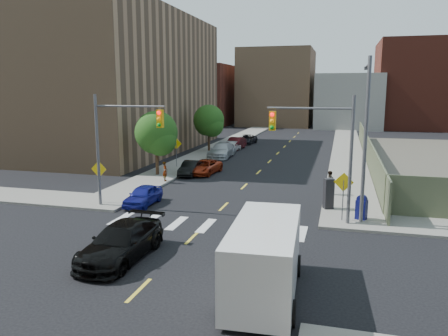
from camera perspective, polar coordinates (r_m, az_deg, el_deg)
The scene contains 30 objects.
ground at distance 20.35m, azimuth -6.04°, elevation -10.83°, with size 160.00×160.00×0.00m, color black.
sidewalk_nw at distance 61.40m, azimuth 1.12°, elevation 3.54°, with size 3.50×73.00×0.15m, color gray.
sidewalk_ne at distance 59.63m, azimuth 15.76°, elevation 2.95°, with size 3.50×73.00×0.15m, color gray.
fence_north at distance 46.16m, azimuth 18.25°, elevation 2.24°, with size 0.12×44.00×2.50m, color #555E42.
building_nw at distance 55.78m, azimuth -16.47°, elevation 10.60°, with size 22.00×30.00×16.00m, color #8C6B4C.
bg_bldg_west at distance 92.34m, azimuth -3.24°, elevation 9.48°, with size 14.00×18.00×12.00m, color #592319.
bg_bldg_midwest at distance 90.61m, azimuth 6.97°, elevation 10.36°, with size 14.00×16.00×15.00m, color #8C6B4C.
bg_bldg_center at distance 87.72m, azimuth 15.93°, elevation 8.41°, with size 12.00×16.00×10.00m, color gray.
bg_bldg_east at distance 90.94m, azimuth 24.99°, elevation 9.80°, with size 18.00×18.00×16.00m, color #592319.
signal_nw at distance 27.12m, azimuth -13.52°, elevation 4.12°, with size 4.59×0.30×7.00m.
signal_ne at distance 23.86m, azimuth 12.70°, elevation 3.34°, with size 4.59×0.30×7.00m.
streetlight_ne at distance 24.70m, azimuth 18.01°, elevation 4.93°, with size 0.25×3.70×9.00m.
warn_sign_nw at distance 28.81m, azimuth -16.01°, elevation -0.74°, with size 1.06×0.06×2.83m.
warn_sign_ne at distance 24.76m, azimuth 15.33°, elevation -2.48°, with size 1.06×0.06×2.83m.
warn_sign_midwest at distance 40.81m, azimuth -6.25°, elevation 2.76°, with size 1.06×0.06×2.83m.
tree_west_near at distance 37.08m, azimuth -8.80°, elevation 4.25°, with size 3.66×3.64×5.52m.
tree_west_far at distance 51.11m, azimuth -1.98°, elevation 6.00°, with size 3.66×3.64×5.52m.
parked_car_blue at distance 28.29m, azimuth -10.52°, elevation -3.55°, with size 1.48×3.68×1.25m, color navy.
parked_car_black at distance 37.49m, azimuth -4.41°, elevation -0.03°, with size 1.29×3.69×1.22m, color black.
parked_car_red at distance 37.97m, azimuth -2.58°, elevation 0.13°, with size 2.02×4.39×1.22m, color #A12B10.
parked_car_silver at distance 46.99m, azimuth -0.31°, elevation 2.32°, with size 2.19×5.40×1.57m, color #AAAEB2.
parked_car_white at distance 52.08m, azimuth 1.13°, elevation 2.91°, with size 1.44×3.58×1.22m, color silver.
parked_car_maroon at distance 53.43m, azimuth 1.49°, elevation 3.22°, with size 1.54×4.41×1.45m, color #3A0B0F.
parked_car_grey at distance 58.89m, azimuth 2.93°, elevation 3.76°, with size 2.04×4.41×1.23m, color black.
black_sedan at distance 19.70m, azimuth -13.26°, elevation -9.40°, with size 2.15×5.28×1.53m, color black.
cargo_van at distance 16.11m, azimuth 5.38°, elevation -11.29°, with size 2.70×5.95×2.67m.
mailbox at distance 25.50m, azimuth 17.52°, elevation -4.93°, with size 0.70×0.63×1.40m.
payphone at distance 27.17m, azimuth 13.50°, elevation -3.27°, with size 0.55×0.45×1.85m, color black.
pedestrian_west at distance 34.62m, azimuth -7.69°, elevation -0.43°, with size 0.56×0.37×1.54m, color gray.
pedestrian_east at distance 30.87m, azimuth 13.57°, elevation -1.86°, with size 0.79×0.61×1.62m, color gray.
Camera 1 is at (6.94, -17.68, 7.32)m, focal length 35.00 mm.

